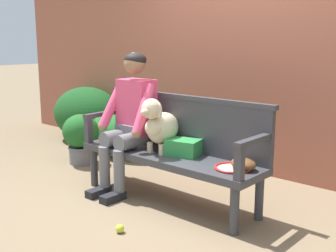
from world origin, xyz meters
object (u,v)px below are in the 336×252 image
Objects in this scene: person_seated at (131,117)px; tennis_ball at (120,229)px; garden_bench at (168,160)px; dog_on_bench at (160,125)px; tennis_racket at (233,167)px; sports_bag at (183,147)px; potted_plant at (81,136)px; baseball_glove at (243,164)px.

tennis_ball is at bearing -49.07° from person_seated.
garden_bench is 0.32m from dog_on_bench.
garden_bench is 0.82m from tennis_ball.
dog_on_bench is at bearing -177.29° from tennis_racket.
person_seated is 1.14m from tennis_racket.
sports_bag reaches higher than garden_bench.
garden_bench is 6.38× the size of sports_bag.
potted_plant is at bearing 172.19° from garden_bench.
garden_bench is 27.06× the size of tennis_ball.
person_seated is 0.62m from sports_bag.
tennis_racket is (0.74, 0.04, -0.24)m from dog_on_bench.
baseball_glove is 0.61m from sports_bag.
tennis_racket is 2.20m from potted_plant.
potted_plant is at bearing -169.47° from baseball_glove.
garden_bench is 0.75m from baseball_glove.
tennis_ball is (0.04, -0.78, -0.47)m from sports_bag.
tennis_racket is at bearing 57.07° from tennis_ball.
person_seated is at bearing -11.49° from potted_plant.
tennis_racket is 0.99m from tennis_ball.
tennis_racket is 0.09m from baseball_glove.
person_seated is 5.92× the size of baseball_glove.
dog_on_bench is 7.57× the size of tennis_ball.
tennis_ball is at bearing -28.87° from potted_plant.
sports_bag is at bearing 6.26° from person_seated.
tennis_ball is 1.96m from potted_plant.
sports_bag reaches higher than tennis_ball.
tennis_ball is (-0.57, -0.77, -0.44)m from baseball_glove.
dog_on_bench is 0.85m from baseball_glove.
dog_on_bench is 0.88× the size of tennis_racket.
baseball_glove is at bearing 53.22° from tennis_ball.
sports_bag reaches higher than baseball_glove.
person_seated reaches higher than tennis_ball.
potted_plant is (-2.27, 0.17, -0.15)m from baseball_glove.
dog_on_bench is 1.00m from tennis_ball.
tennis_racket is at bearing 2.60° from garden_bench.
tennis_ball is at bearing -70.50° from dog_on_bench.
tennis_racket is 0.98× the size of potted_plant.
potted_plant reaches higher than tennis_ball.
potted_plant is at bearing 174.68° from sports_bag.
baseball_glove is at bearing 2.41° from person_seated.
person_seated is 19.73× the size of tennis_ball.
sports_bag is 0.49× the size of potted_plant.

